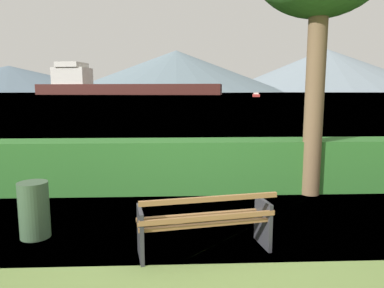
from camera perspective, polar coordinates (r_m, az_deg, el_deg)
The scene contains 9 objects.
ground_plane at distance 5.15m, azimuth 1.88°, elevation -16.65°, with size 1400.00×1400.00×0.00m, color olive.
water_surface at distance 314.27m, azimuth -2.48°, elevation 8.11°, with size 620.00×620.00×0.00m, color #6B8EA3.
park_bench at distance 4.93m, azimuth 2.09°, elevation -12.43°, with size 1.88×0.89×0.87m.
hedge_row at distance 7.84m, azimuth 0.21°, elevation -3.46°, with size 13.60×0.85×1.13m, color #2D6B28.
trash_bin at distance 5.92m, azimuth -23.89°, elevation -9.59°, with size 0.44×0.44×0.85m, color #385138.
cargo_ship_large at distance 200.44m, azimuth -12.21°, elevation 9.09°, with size 100.80×33.42×17.36m.
fishing_boat_near at distance 235.15m, azimuth 3.95°, elevation 8.07°, with size 4.42×1.80×1.29m.
sailboat_mid at distance 131.83m, azimuth 10.18°, elevation 7.67°, with size 3.84×7.99×1.49m.
distant_hills at distance 588.61m, azimuth 2.19°, elevation 11.29°, with size 871.19×399.22×72.36m.
Camera 1 is at (-0.37, -4.65, 2.19)m, focal length 33.42 mm.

